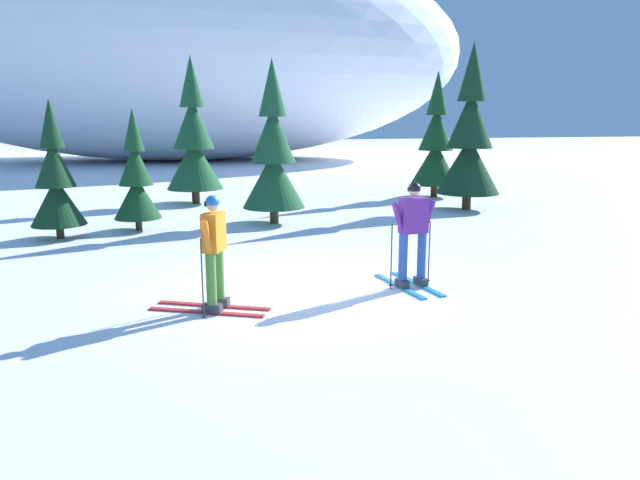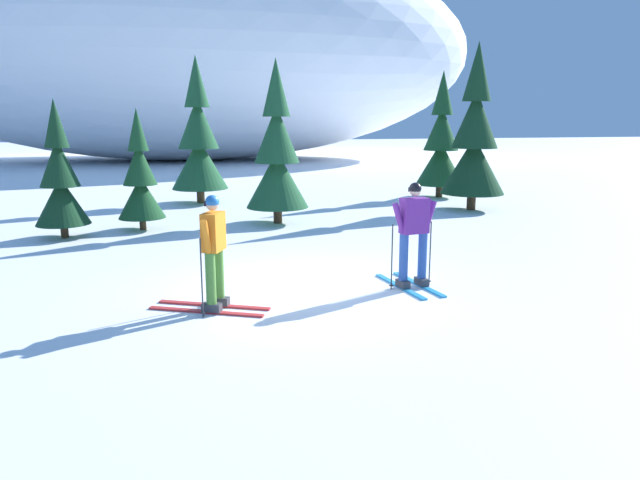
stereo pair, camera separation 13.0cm
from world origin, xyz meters
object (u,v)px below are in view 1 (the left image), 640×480
Objects in this scene: pine_tree_far_left at (56,181)px; pine_tree_center_right at (273,156)px; skier_orange_jacket at (214,252)px; pine_tree_center_left at (194,143)px; pine_tree_right at (470,141)px; skier_purple_jacket at (413,232)px; pine_tree_far_right at (436,145)px; pine_tree_left at (136,180)px.

pine_tree_center_right is at bearing 9.75° from pine_tree_far_left.
pine_tree_center_left reaches higher than skier_orange_jacket.
pine_tree_far_left is 11.61m from pine_tree_right.
pine_tree_far_left is (-3.29, 6.22, 0.46)m from skier_orange_jacket.
skier_purple_jacket is (3.31, 0.50, 0.05)m from skier_orange_jacket.
pine_tree_far_right is (11.61, 4.90, 0.47)m from pine_tree_far_left.
pine_tree_left is (1.75, 0.67, -0.09)m from pine_tree_far_left.
pine_tree_center_left is 1.09× the size of pine_tree_far_right.
skier_purple_jacket is at bearing 8.67° from skier_orange_jacket.
pine_tree_center_left is (1.53, 4.52, 0.71)m from pine_tree_left.
skier_orange_jacket is 7.05m from pine_tree_far_left.
pine_tree_center_left is at bearing 90.02° from skier_orange_jacket.
pine_tree_far_left is 0.75× the size of pine_tree_center_right.
pine_tree_center_left is at bearing 114.64° from pine_tree_center_right.
pine_tree_far_left is 0.68× the size of pine_tree_center_left.
pine_tree_center_left is at bearing 106.90° from skier_purple_jacket.
pine_tree_far_right is (8.32, 11.13, 0.93)m from skier_orange_jacket.
skier_purple_jacket is at bearing -73.10° from pine_tree_center_left.
pine_tree_center_left is at bearing 57.70° from pine_tree_far_left.
pine_tree_center_right is at bearing -170.09° from pine_tree_right.
pine_tree_left is at bearing -176.23° from pine_tree_center_right.
pine_tree_center_left reaches higher than pine_tree_far_left.
pine_tree_far_right is at bearing 22.90° from pine_tree_far_left.
pine_tree_center_left is 8.75m from pine_tree_right.
skier_purple_jacket is 8.74m from pine_tree_far_left.
pine_tree_far_right is (8.32, -0.29, -0.16)m from pine_tree_center_left.
pine_tree_right is (11.42, 1.98, 0.73)m from pine_tree_far_left.
pine_tree_left is at bearing 102.58° from skier_orange_jacket.
pine_tree_right is at bearing 45.26° from skier_orange_jacket.
pine_tree_right is (8.13, 8.20, 1.19)m from skier_orange_jacket.
pine_tree_center_left is at bearing 178.01° from pine_tree_far_right.
skier_orange_jacket is 0.42× the size of pine_tree_center_right.
pine_tree_far_right is at bearing 64.75° from skier_purple_jacket.
pine_tree_left reaches higher than skier_orange_jacket.
pine_tree_left is 0.70× the size of pine_tree_far_right.
pine_tree_far_left reaches higher than skier_purple_jacket.
pine_tree_right reaches higher than skier_purple_jacket.
pine_tree_far_left is 1.87m from pine_tree_left.
pine_tree_right reaches higher than pine_tree_center_right.
pine_tree_left is 9.79m from pine_tree_right.
pine_tree_far_right is (9.86, 4.23, 0.56)m from pine_tree_left.
skier_purple_jacket is 0.38× the size of pine_tree_center_left.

